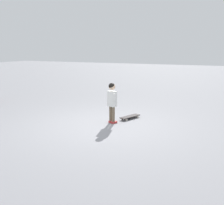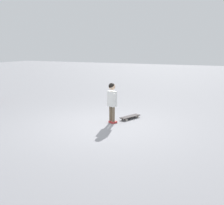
# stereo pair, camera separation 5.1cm
# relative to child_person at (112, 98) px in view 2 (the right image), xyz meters

# --- Properties ---
(ground_plane) EXTENTS (50.00, 50.00, 0.00)m
(ground_plane) POSITION_rel_child_person_xyz_m (0.40, -0.13, -0.66)
(ground_plane) COLOR gray
(child_person) EXTENTS (0.33, 0.28, 1.06)m
(child_person) POSITION_rel_child_person_xyz_m (0.00, 0.00, 0.00)
(child_person) COLOR brown
(child_person) RESTS_ON ground
(skateboard) EXTENTS (0.69, 0.41, 0.07)m
(skateboard) POSITION_rel_child_person_xyz_m (-0.61, 0.28, -0.60)
(skateboard) COLOR black
(skateboard) RESTS_ON ground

